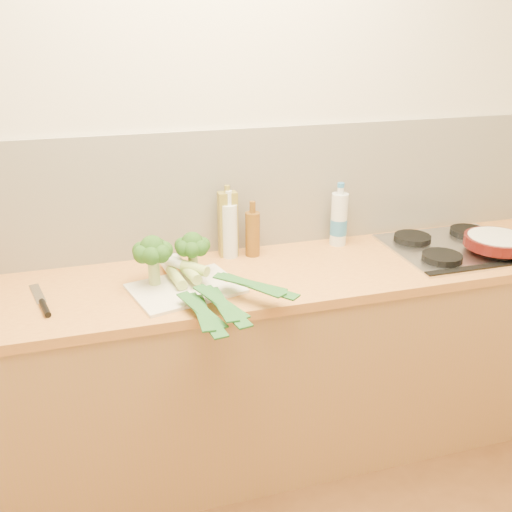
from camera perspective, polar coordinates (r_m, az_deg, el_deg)
The scene contains 15 objects.
room_shell at distance 2.49m, azimuth -3.62°, elevation 6.39°, with size 3.50×3.50×3.50m.
counter at distance 2.54m, azimuth -1.72°, elevation -11.21°, with size 3.20×0.62×0.90m.
gas_hob at distance 2.73m, azimuth 19.38°, elevation 0.91°, with size 0.58×0.50×0.04m.
chopping_board at distance 2.21m, azimuth -7.06°, elevation -3.24°, with size 0.40×0.29×0.01m, color white.
broccoli_left at distance 2.20m, azimuth -10.31°, elevation 0.43°, with size 0.15×0.16×0.20m.
broccoli_right at distance 2.27m, azimuth -6.38°, elevation 0.99°, with size 0.14×0.14×0.18m.
leek_front at distance 2.18m, azimuth -7.44°, elevation -2.84°, with size 0.15×0.70×0.04m.
leek_mid at distance 2.16m, azimuth -5.79°, elevation -2.49°, with size 0.19×0.65×0.04m.
leek_back at distance 2.17m, azimuth -4.32°, elevation -1.75°, with size 0.42×0.50×0.04m.
chefs_knife at distance 2.21m, azimuth -20.52°, elevation -4.55°, with size 0.10×0.30×0.02m.
skillet at distance 2.72m, azimuth 23.03°, elevation 1.36°, with size 0.40×0.28×0.05m.
oil_tin at distance 2.47m, azimuth -2.83°, elevation 3.22°, with size 0.08×0.05×0.32m.
glass_bottle at distance 2.46m, azimuth -2.67°, elevation 2.65°, with size 0.07×0.07×0.30m.
amber_bottle at distance 2.48m, azimuth -0.35°, elevation 2.31°, with size 0.06×0.06×0.25m.
water_bottle at distance 2.63m, azimuth 8.28°, elevation 3.52°, with size 0.08×0.08×0.27m.
Camera 1 is at (-0.52, -0.84, 1.87)m, focal length 40.00 mm.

